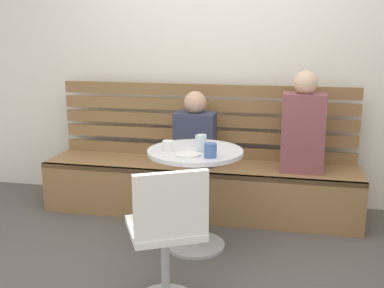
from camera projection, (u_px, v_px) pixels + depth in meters
ground at (163, 282)px, 2.95m from camera, size 8.00×8.00×0.00m
back_wall at (209, 43)px, 4.16m from camera, size 5.20×0.10×2.90m
booth_bench at (199, 188)px, 4.03m from camera, size 2.70×0.52×0.44m
booth_backrest at (205, 121)px, 4.13m from camera, size 2.65×0.04×0.66m
cafe_table at (195, 180)px, 3.31m from camera, size 0.68×0.68×0.74m
white_chair at (167, 233)px, 2.56m from camera, size 0.54×0.54×0.85m
person_adult at (303, 127)px, 3.71m from camera, size 0.34×0.22×0.82m
person_child_left at (195, 133)px, 3.93m from camera, size 0.34×0.22×0.63m
cup_glass_tall at (202, 143)px, 3.20m from camera, size 0.07×0.07×0.12m
cup_glass_short at (201, 141)px, 3.36m from camera, size 0.08×0.08×0.08m
cup_mug_blue at (210, 150)px, 3.06m from camera, size 0.08×0.08×0.09m
cup_ceramic_white at (168, 146)px, 3.23m from camera, size 0.08×0.08×0.07m
plate_small at (188, 154)px, 3.12m from camera, size 0.17×0.17×0.01m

